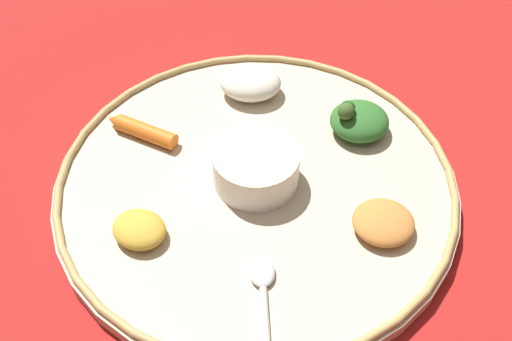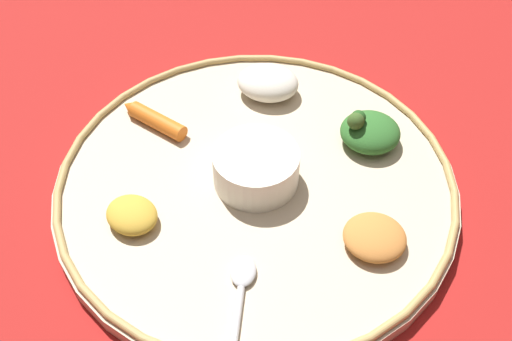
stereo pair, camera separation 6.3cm
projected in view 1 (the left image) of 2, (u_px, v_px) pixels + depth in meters
ground_plane at (256, 190)px, 0.65m from camera, size 2.40×2.40×0.00m
platter at (256, 185)px, 0.64m from camera, size 0.42×0.42×0.02m
platter_rim at (256, 178)px, 0.64m from camera, size 0.42×0.42×0.01m
center_bowl at (256, 166)px, 0.62m from camera, size 0.09×0.09×0.04m
spoon at (265, 315)px, 0.53m from camera, size 0.11×0.16×0.01m
greens_pile at (358, 120)px, 0.67m from camera, size 0.09×0.09×0.05m
carrot_near_spoon at (141, 130)px, 0.67m from camera, size 0.09×0.02×0.02m
mound_lentil_yellow at (139, 229)px, 0.58m from camera, size 0.06×0.05×0.02m
mound_rice_white at (250, 82)px, 0.72m from camera, size 0.09×0.09×0.03m
mound_squash at (383, 222)px, 0.59m from camera, size 0.08×0.08×0.02m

